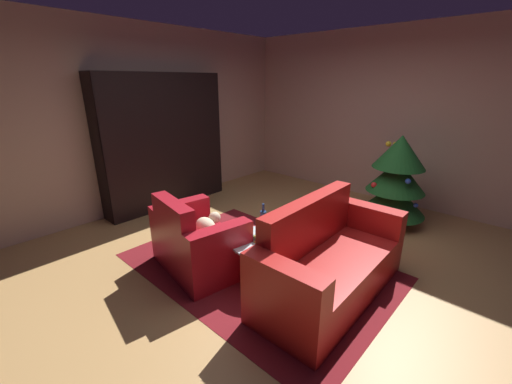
% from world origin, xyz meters
% --- Properties ---
extents(ground_plane, '(6.48, 6.48, 0.00)m').
position_xyz_m(ground_plane, '(0.00, 0.00, 0.00)').
color(ground_plane, '#AB804B').
extents(wall_back, '(5.47, 0.06, 2.73)m').
position_xyz_m(wall_back, '(0.00, 2.73, 1.37)').
color(wall_back, tan).
rests_on(wall_back, ground).
extents(wall_left, '(0.06, 5.52, 2.73)m').
position_xyz_m(wall_left, '(-2.70, 0.00, 1.37)').
color(wall_left, tan).
rests_on(wall_left, ground).
extents(area_rug, '(2.76, 1.91, 0.01)m').
position_xyz_m(area_rug, '(-0.13, -0.32, 0.00)').
color(area_rug, maroon).
rests_on(area_rug, ground).
extents(bookshelf_unit, '(0.35, 2.01, 2.04)m').
position_xyz_m(bookshelf_unit, '(-2.45, 0.20, 1.01)').
color(bookshelf_unit, black).
rests_on(bookshelf_unit, ground).
extents(armchair_red, '(1.11, 0.84, 0.83)m').
position_xyz_m(armchair_red, '(-0.60, -0.77, 0.30)').
color(armchair_red, maroon).
rests_on(armchair_red, ground).
extents(couch_red, '(0.76, 1.73, 0.90)m').
position_xyz_m(couch_red, '(0.65, -0.19, 0.31)').
color(couch_red, '#A01917').
rests_on(couch_red, ground).
extents(coffee_table, '(0.71, 0.71, 0.40)m').
position_xyz_m(coffee_table, '(0.03, -0.39, 0.37)').
color(coffee_table, black).
rests_on(coffee_table, ground).
extents(book_stack_on_table, '(0.25, 0.20, 0.07)m').
position_xyz_m(book_stack_on_table, '(0.06, -0.41, 0.44)').
color(book_stack_on_table, gold).
rests_on(book_stack_on_table, coffee_table).
extents(bottle_on_table, '(0.07, 0.07, 0.32)m').
position_xyz_m(bottle_on_table, '(-0.11, -0.25, 0.53)').
color(bottle_on_table, navy).
rests_on(bottle_on_table, coffee_table).
extents(decorated_tree, '(0.87, 0.87, 1.25)m').
position_xyz_m(decorated_tree, '(0.50, 1.82, 0.65)').
color(decorated_tree, brown).
rests_on(decorated_tree, ground).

